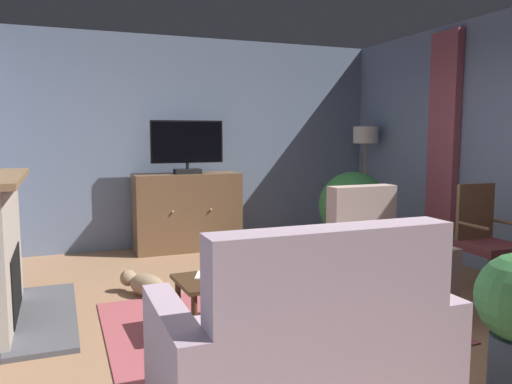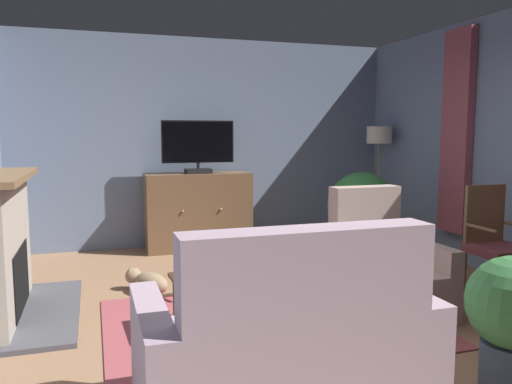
# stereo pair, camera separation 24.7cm
# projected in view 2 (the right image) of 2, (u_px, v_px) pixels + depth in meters

# --- Properties ---
(ground_plane) EXTENTS (5.76, 6.98, 0.04)m
(ground_plane) POSITION_uv_depth(u_px,v_px,m) (298.00, 326.00, 4.06)
(ground_plane) COLOR #936B4C
(wall_back) EXTENTS (5.76, 0.10, 2.79)m
(wall_back) POSITION_uv_depth(u_px,v_px,m) (208.00, 143.00, 6.96)
(wall_back) COLOR slate
(wall_back) RESTS_ON ground_plane
(curtain_panel_far) EXTENTS (0.10, 0.44, 2.34)m
(curtain_panel_far) POSITION_uv_depth(u_px,v_px,m) (457.00, 132.00, 5.87)
(curtain_panel_far) COLOR #A34C56
(rug_central) EXTENTS (2.54, 1.89, 0.01)m
(rug_central) POSITION_uv_depth(u_px,v_px,m) (267.00, 322.00, 4.08)
(rug_central) COLOR #9E474C
(rug_central) RESTS_ON ground_plane
(tv_cabinet) EXTENTS (1.37, 0.52, 1.00)m
(tv_cabinet) POSITION_uv_depth(u_px,v_px,m) (198.00, 213.00, 6.66)
(tv_cabinet) COLOR #4A3523
(tv_cabinet) RESTS_ON ground_plane
(television) EXTENTS (0.93, 0.20, 0.68)m
(television) POSITION_uv_depth(u_px,v_px,m) (198.00, 145.00, 6.51)
(television) COLOR black
(television) RESTS_ON tv_cabinet
(coffee_table) EXTENTS (0.89, 0.56, 0.44)m
(coffee_table) POSITION_uv_depth(u_px,v_px,m) (230.00, 283.00, 3.88)
(coffee_table) COLOR #422B19
(coffee_table) RESTS_ON ground_plane
(tv_remote) EXTENTS (0.18, 0.10, 0.02)m
(tv_remote) POSITION_uv_depth(u_px,v_px,m) (254.00, 269.00, 4.02)
(tv_remote) COLOR black
(tv_remote) RESTS_ON coffee_table
(folded_newspaper) EXTENTS (0.36, 0.32, 0.01)m
(folded_newspaper) POSITION_uv_depth(u_px,v_px,m) (213.00, 274.00, 3.91)
(folded_newspaper) COLOR silver
(folded_newspaper) RESTS_ON coffee_table
(sofa_floral) EXTENTS (1.52, 0.91, 1.09)m
(sofa_floral) POSITION_uv_depth(u_px,v_px,m) (286.00, 355.00, 2.67)
(sofa_floral) COLOR #AD93A3
(sofa_floral) RESTS_ON ground_plane
(armchair_by_fireplace) EXTENTS (0.89, 0.87, 1.05)m
(armchair_by_fireplace) POSITION_uv_depth(u_px,v_px,m) (380.00, 275.00, 4.30)
(armchair_by_fireplace) COLOR #A3897F
(armchair_by_fireplace) RESTS_ON ground_plane
(side_chair_nearest_door) EXTENTS (0.48, 0.50, 1.04)m
(side_chair_nearest_door) POSITION_uv_depth(u_px,v_px,m) (495.00, 240.00, 4.70)
(side_chair_nearest_door) COLOR brown
(side_chair_nearest_door) RESTS_ON ground_plane
(potted_plant_leafy_by_curtain) EXTENTS (0.79, 0.79, 1.08)m
(potted_plant_leafy_by_curtain) POSITION_uv_depth(u_px,v_px,m) (362.00, 210.00, 5.80)
(potted_plant_leafy_by_curtain) COLOR beige
(potted_plant_leafy_by_curtain) RESTS_ON ground_plane
(cat) EXTENTS (0.45, 0.65, 0.23)m
(cat) POSITION_uv_depth(u_px,v_px,m) (148.00, 282.00, 4.82)
(cat) COLOR #937A5B
(cat) RESTS_ON ground_plane
(floor_lamp) EXTENTS (0.35, 0.35, 1.62)m
(floor_lamp) POSITION_uv_depth(u_px,v_px,m) (379.00, 148.00, 7.08)
(floor_lamp) COLOR #4C4233
(floor_lamp) RESTS_ON ground_plane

